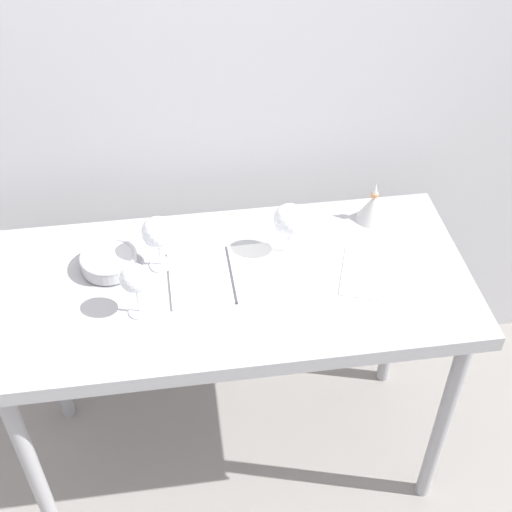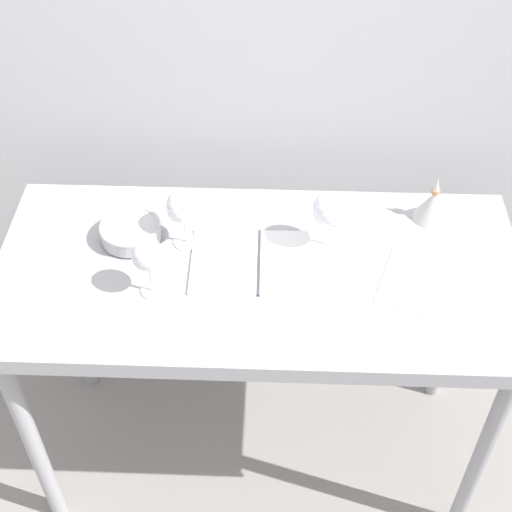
% 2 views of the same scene
% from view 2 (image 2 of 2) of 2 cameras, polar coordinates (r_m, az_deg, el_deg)
% --- Properties ---
extents(ground_plane, '(6.00, 6.00, 0.00)m').
position_cam_2_polar(ground_plane, '(2.66, 0.16, -14.55)').
color(ground_plane, gray).
extents(back_wall, '(3.80, 0.04, 2.60)m').
position_cam_2_polar(back_wall, '(2.09, 0.72, 16.70)').
color(back_wall, '#BCBCC1').
rests_on(back_wall, ground_plane).
extents(steel_counter, '(1.40, 0.65, 0.90)m').
position_cam_2_polar(steel_counter, '(2.01, 0.19, -3.08)').
color(steel_counter, '#9F9FA4').
rests_on(steel_counter, ground_plane).
extents(wine_glass_far_right, '(0.10, 0.10, 0.18)m').
position_cam_2_polar(wine_glass_far_right, '(1.92, 5.81, 3.51)').
color(wine_glass_far_right, white).
rests_on(wine_glass_far_right, steel_counter).
extents(wine_glass_far_left, '(0.09, 0.09, 0.17)m').
position_cam_2_polar(wine_glass_far_left, '(1.93, -5.66, 3.74)').
color(wine_glass_far_left, white).
rests_on(wine_glass_far_left, steel_counter).
extents(wine_glass_near_left, '(0.08, 0.08, 0.17)m').
position_cam_2_polar(wine_glass_near_left, '(1.81, -8.39, -0.05)').
color(wine_glass_near_left, white).
rests_on(wine_glass_near_left, steel_counter).
extents(open_notebook, '(0.36, 0.24, 0.01)m').
position_cam_2_polar(open_notebook, '(1.94, 0.14, -0.48)').
color(open_notebook, white).
rests_on(open_notebook, steel_counter).
extents(tasting_sheet_upper, '(0.22, 0.26, 0.00)m').
position_cam_2_polar(tasting_sheet_upper, '(1.94, 12.18, -1.83)').
color(tasting_sheet_upper, white).
rests_on(tasting_sheet_upper, steel_counter).
extents(tasting_bowl, '(0.17, 0.17, 0.05)m').
position_cam_2_polar(tasting_bowl, '(2.02, -9.72, 1.92)').
color(tasting_bowl, '#4C4C4C').
rests_on(tasting_bowl, steel_counter).
extents(decanter_funnel, '(0.10, 0.10, 0.14)m').
position_cam_2_polar(decanter_funnel, '(2.10, 13.55, 3.86)').
color(decanter_funnel, '#BCBCBC').
rests_on(decanter_funnel, steel_counter).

